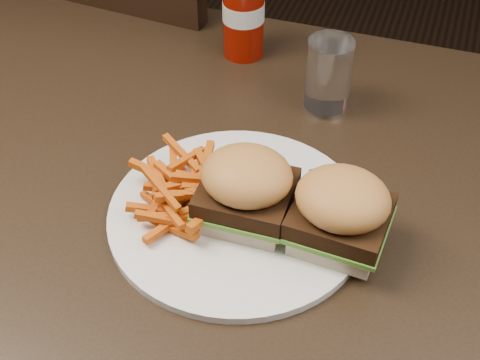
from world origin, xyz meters
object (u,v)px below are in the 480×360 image
(dining_table, at_px, (220,193))
(tumbler, at_px, (329,74))
(ketchup_bottle, at_px, (243,18))
(chair_far, at_px, (161,87))
(plate, at_px, (237,214))

(dining_table, xyz_separation_m, tumbler, (0.09, 0.19, 0.08))
(dining_table, distance_m, ketchup_bottle, 0.30)
(chair_far, xyz_separation_m, plate, (0.40, -0.63, 0.33))
(chair_far, height_order, tumbler, tumbler)
(chair_far, bearing_deg, plate, 127.75)
(ketchup_bottle, xyz_separation_m, tumbler, (0.15, -0.09, -0.01))
(ketchup_bottle, height_order, tumbler, ketchup_bottle)
(plate, relative_size, ketchup_bottle, 2.43)
(chair_far, distance_m, plate, 0.81)
(tumbler, bearing_deg, dining_table, -114.40)
(tumbler, bearing_deg, plate, -100.85)
(chair_far, relative_size, tumbler, 4.95)
(dining_table, height_order, plate, plate)
(dining_table, bearing_deg, chair_far, 122.06)
(dining_table, height_order, chair_far, dining_table)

